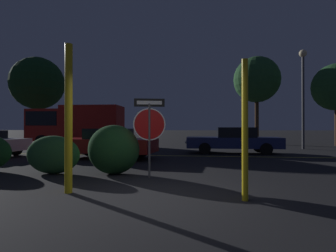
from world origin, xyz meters
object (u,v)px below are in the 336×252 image
yellow_pole_left (69,118)px  passing_car_2 (107,143)px  hedge_bush_1 (53,155)px  tree_0 (257,80)px  passing_car_3 (233,140)px  stop_sign (149,124)px  hedge_bush_2 (114,150)px  tree_1 (37,83)px  street_lamp (303,82)px  yellow_pole_right (245,130)px  delivery_truck (75,124)px

yellow_pole_left → passing_car_2: 6.03m
hedge_bush_1 → tree_0: size_ratio=0.22×
passing_car_2 → tree_0: bearing=-31.1°
hedge_bush_1 → passing_car_3: (6.03, 6.89, 0.13)m
stop_sign → hedge_bush_2: 1.40m
tree_1 → yellow_pole_left: bearing=-55.0°
passing_car_2 → street_lamp: (10.52, 6.48, 3.56)m
yellow_pole_left → passing_car_3: yellow_pole_left is taller
hedge_bush_1 → yellow_pole_right: bearing=-23.5°
hedge_bush_1 → passing_car_2: size_ratio=0.36×
passing_car_3 → tree_1: 18.77m
hedge_bush_2 → tree_1: tree_1 is taller
yellow_pole_left → passing_car_3: 10.04m
yellow_pole_left → hedge_bush_2: (0.22, 2.22, -0.83)m
passing_car_2 → delivery_truck: 9.02m
yellow_pole_right → hedge_bush_2: (-3.32, 2.38, -0.60)m
tree_0 → tree_1: size_ratio=0.94×
yellow_pole_right → hedge_bush_1: yellow_pole_right is taller
passing_car_2 → hedge_bush_2: bearing=-151.1°
yellow_pole_right → tree_1: bearing=132.1°
yellow_pole_right → hedge_bush_1: 5.61m
yellow_pole_right → hedge_bush_2: 4.12m
yellow_pole_left → hedge_bush_2: yellow_pole_left is taller
tree_0 → hedge_bush_1: bearing=-120.4°
yellow_pole_right → hedge_bush_1: bearing=156.5°
yellow_pole_left → hedge_bush_1: size_ratio=1.92×
hedge_bush_2 → yellow_pole_right: bearing=-35.7°
yellow_pole_right → hedge_bush_2: size_ratio=1.74×
hedge_bush_2 → street_lamp: (9.00, 10.09, 3.52)m
street_lamp → tree_0: size_ratio=0.87×
passing_car_3 → hedge_bush_2: bearing=147.2°
hedge_bush_2 → yellow_pole_left: bearing=-95.7°
delivery_truck → street_lamp: size_ratio=1.07×
delivery_truck → street_lamp: (15.67, -0.85, 2.59)m
passing_car_2 → street_lamp: bearing=-52.4°
stop_sign → passing_car_2: stop_sign is taller
hedge_bush_2 → delivery_truck: delivery_truck is taller
stop_sign → tree_1: bearing=117.9°
tree_1 → hedge_bush_2: bearing=-50.6°
hedge_bush_2 → passing_car_3: (4.25, 6.72, -0.03)m
stop_sign → hedge_bush_2: bearing=148.2°
yellow_pole_left → stop_sign: bearing=53.9°
stop_sign → street_lamp: size_ratio=0.34×
delivery_truck → passing_car_2: bearing=-147.4°
passing_car_2 → delivery_truck: bearing=41.1°
yellow_pole_left → tree_1: 21.01m
hedge_bush_2 → hedge_bush_1: bearing=-174.8°
delivery_truck → passing_car_3: bearing=-113.6°
stop_sign → hedge_bush_1: stop_sign is taller
tree_0 → yellow_pole_right: bearing=-102.6°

